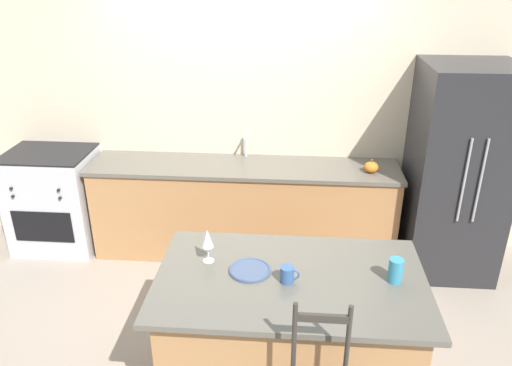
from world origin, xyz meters
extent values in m
plane|color=gray|center=(0.00, 0.00, 0.00)|extent=(18.00, 18.00, 0.00)
cube|color=beige|center=(0.00, 0.64, 1.35)|extent=(6.00, 0.07, 2.70)
cube|color=#A87547|center=(0.00, 0.35, 0.43)|extent=(2.75, 0.58, 0.86)
cube|color=#5B564C|center=(0.00, 0.35, 0.88)|extent=(2.79, 0.62, 0.03)
cube|color=black|center=(0.00, 0.35, 0.89)|extent=(0.56, 0.32, 0.01)
cylinder|color=#ADAFB5|center=(0.00, 0.55, 1.00)|extent=(0.02, 0.02, 0.22)
cylinder|color=#ADAFB5|center=(0.00, 0.49, 1.10)|extent=(0.02, 0.12, 0.02)
cube|color=#A87547|center=(0.45, -1.38, 0.44)|extent=(1.45, 0.83, 0.87)
cube|color=#5B564C|center=(0.45, -1.38, 0.89)|extent=(1.57, 0.95, 0.03)
cube|color=#232326|center=(1.83, 0.24, 0.92)|extent=(0.75, 0.75, 1.84)
cylinder|color=#939399|center=(1.77, -0.15, 1.01)|extent=(0.02, 0.02, 0.70)
cylinder|color=#939399|center=(1.89, -0.15, 1.01)|extent=(0.02, 0.02, 0.70)
cube|color=#B7B7BC|center=(-1.81, 0.31, 0.48)|extent=(0.77, 0.61, 0.95)
cube|color=black|center=(-1.81, 0.00, 0.36)|extent=(0.55, 0.01, 0.30)
cube|color=black|center=(-1.81, 0.31, 0.96)|extent=(0.77, 0.61, 0.02)
cylinder|color=black|center=(-2.02, -0.01, 0.74)|extent=(0.03, 0.02, 0.03)
cylinder|color=black|center=(-1.59, -0.01, 0.74)|extent=(0.03, 0.02, 0.03)
cylinder|color=black|center=(-2.02, -0.01, 0.67)|extent=(0.03, 0.02, 0.03)
cylinder|color=black|center=(-1.59, -0.01, 0.67)|extent=(0.03, 0.02, 0.03)
cylinder|color=#332D28|center=(0.47, -1.96, 0.97)|extent=(0.02, 0.02, 0.42)
cylinder|color=#332D28|center=(0.72, -1.96, 0.97)|extent=(0.02, 0.02, 0.42)
cube|color=#332D28|center=(0.60, -1.96, 1.10)|extent=(0.25, 0.02, 0.04)
cylinder|color=#425170|center=(0.21, -1.33, 0.91)|extent=(0.25, 0.25, 0.01)
torus|color=#425170|center=(0.21, -1.33, 0.92)|extent=(0.24, 0.24, 0.01)
cylinder|color=white|center=(-0.05, -1.25, 0.91)|extent=(0.07, 0.07, 0.00)
cylinder|color=white|center=(-0.05, -1.25, 0.96)|extent=(0.01, 0.01, 0.10)
cone|color=white|center=(-0.05, -1.25, 1.07)|extent=(0.07, 0.07, 0.12)
cylinder|color=#335689|center=(0.43, -1.42, 0.96)|extent=(0.08, 0.08, 0.10)
torus|color=#335689|center=(0.47, -1.42, 0.96)|extent=(0.07, 0.01, 0.07)
cylinder|color=teal|center=(1.04, -1.37, 0.98)|extent=(0.08, 0.08, 0.15)
ellipsoid|color=orange|center=(1.12, 0.26, 0.94)|extent=(0.12, 0.12, 0.10)
cylinder|color=brown|center=(1.12, 0.26, 1.00)|extent=(0.02, 0.02, 0.02)
camera|label=1|loc=(0.44, -3.79, 2.60)|focal=35.00mm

